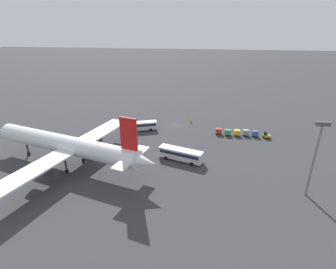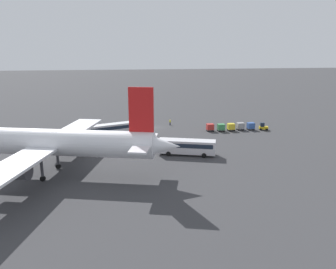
% 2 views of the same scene
% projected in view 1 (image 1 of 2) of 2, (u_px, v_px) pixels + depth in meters
% --- Properties ---
extents(ground_plane, '(600.00, 600.00, 0.00)m').
position_uv_depth(ground_plane, '(178.00, 125.00, 96.05)').
color(ground_plane, '#38383A').
extents(airplane, '(49.69, 43.34, 16.03)m').
position_uv_depth(airplane, '(68.00, 145.00, 66.38)').
color(airplane, silver).
rests_on(airplane, ground).
extents(shuttle_bus_near, '(12.40, 6.70, 3.14)m').
position_uv_depth(shuttle_bus_near, '(139.00, 126.00, 90.39)').
color(shuttle_bus_near, silver).
rests_on(shuttle_bus_near, ground).
extents(shuttle_bus_far, '(12.48, 6.55, 3.30)m').
position_uv_depth(shuttle_bus_far, '(181.00, 154.00, 70.83)').
color(shuttle_bus_far, silver).
rests_on(shuttle_bus_far, ground).
extents(baggage_tug, '(2.64, 2.13, 2.10)m').
position_uv_depth(baggage_tug, '(266.00, 135.00, 85.14)').
color(baggage_tug, gold).
rests_on(baggage_tug, ground).
extents(worker_person, '(0.38, 0.38, 1.74)m').
position_uv_depth(worker_person, '(191.00, 121.00, 97.60)').
color(worker_person, '#1E1E2D').
rests_on(worker_person, ground).
extents(cargo_cart_blue, '(2.00, 1.69, 2.06)m').
position_uv_depth(cargo_cart_blue, '(255.00, 133.00, 86.01)').
color(cargo_cart_blue, '#38383D').
rests_on(cargo_cart_blue, ground).
extents(cargo_cart_grey, '(2.00, 1.69, 2.06)m').
position_uv_depth(cargo_cart_grey, '(246.00, 132.00, 86.71)').
color(cargo_cart_grey, '#38383D').
rests_on(cargo_cart_grey, ground).
extents(cargo_cart_yellow, '(2.00, 1.69, 2.06)m').
position_uv_depth(cargo_cart_yellow, '(237.00, 132.00, 86.61)').
color(cargo_cart_yellow, '#38383D').
rests_on(cargo_cart_yellow, ground).
extents(cargo_cart_green, '(2.00, 1.69, 2.06)m').
position_uv_depth(cargo_cart_green, '(228.00, 132.00, 86.85)').
color(cargo_cart_green, '#38383D').
rests_on(cargo_cart_green, ground).
extents(cargo_cart_red, '(2.00, 1.69, 2.06)m').
position_uv_depth(cargo_cart_red, '(219.00, 131.00, 87.79)').
color(cargo_cart_red, '#38383D').
rests_on(cargo_cart_red, ground).
extents(light_pole, '(2.80, 0.70, 17.01)m').
position_uv_depth(light_pole, '(316.00, 152.00, 53.15)').
color(light_pole, slate).
rests_on(light_pole, ground).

